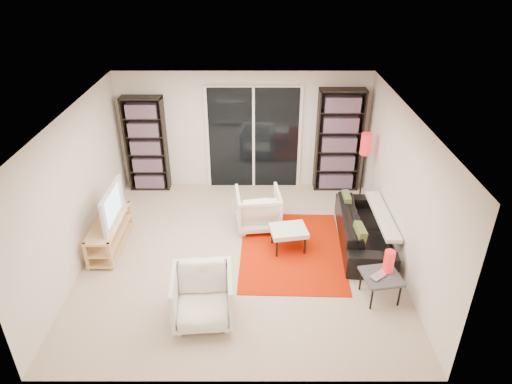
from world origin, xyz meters
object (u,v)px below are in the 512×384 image
(sofa, at_px, (364,229))
(ottoman, at_px, (289,231))
(armchair_front, at_px, (203,297))
(bookshelf_right, at_px, (339,141))
(tv_stand, at_px, (110,233))
(side_table, at_px, (381,278))
(floor_lamp, at_px, (365,151))
(bookshelf_left, at_px, (146,144))
(armchair_back, at_px, (258,209))

(sofa, bearing_deg, ottoman, 101.01)
(armchair_front, distance_m, ottoman, 2.04)
(bookshelf_right, xyz_separation_m, sofa, (0.17, -2.02, -0.76))
(ottoman, bearing_deg, sofa, 7.27)
(armchair_front, bearing_deg, sofa, 30.44)
(bookshelf_right, xyz_separation_m, tv_stand, (-4.09, -2.12, -0.79))
(side_table, distance_m, floor_lamp, 2.79)
(bookshelf_right, distance_m, armchair_front, 4.52)
(armchair_front, xyz_separation_m, floor_lamp, (2.73, 3.07, 0.78))
(sofa, xyz_separation_m, ottoman, (-1.29, -0.16, 0.05))
(tv_stand, distance_m, ottoman, 2.98)
(tv_stand, distance_m, floor_lamp, 4.75)
(bookshelf_left, bearing_deg, tv_stand, -96.53)
(armchair_back, relative_size, armchair_front, 0.96)
(sofa, xyz_separation_m, armchair_back, (-1.78, 0.54, 0.06))
(sofa, distance_m, armchair_front, 3.09)
(tv_stand, height_order, armchair_front, armchair_front)
(bookshelf_left, relative_size, bookshelf_right, 0.93)
(side_table, height_order, floor_lamp, floor_lamp)
(side_table, bearing_deg, bookshelf_left, 139.57)
(tv_stand, distance_m, armchair_back, 2.56)
(sofa, distance_m, side_table, 1.36)
(bookshelf_right, distance_m, sofa, 2.17)
(bookshelf_right, height_order, floor_lamp, bookshelf_right)
(armchair_back, bearing_deg, floor_lamp, -165.26)
(bookshelf_right, height_order, ottoman, bookshelf_right)
(ottoman, bearing_deg, bookshelf_right, 63.03)
(armchair_back, bearing_deg, bookshelf_right, -143.65)
(sofa, xyz_separation_m, side_table, (-0.05, -1.36, 0.07))
(bookshelf_right, xyz_separation_m, side_table, (0.12, -3.38, -0.69))
(ottoman, distance_m, side_table, 1.72)
(tv_stand, bearing_deg, bookshelf_right, 27.35)
(bookshelf_left, xyz_separation_m, bookshelf_right, (3.85, -0.00, 0.07))
(armchair_front, height_order, floor_lamp, floor_lamp)
(sofa, relative_size, ottoman, 3.06)
(sofa, bearing_deg, armchair_front, 128.74)
(side_table, bearing_deg, tv_stand, 163.25)
(sofa, bearing_deg, bookshelf_left, 67.03)
(bookshelf_left, bearing_deg, floor_lamp, -9.75)
(bookshelf_right, xyz_separation_m, floor_lamp, (0.36, -0.72, 0.10))
(armchair_back, height_order, ottoman, armchair_back)
(bookshelf_right, xyz_separation_m, ottoman, (-1.11, -2.19, -0.70))
(tv_stand, xyz_separation_m, ottoman, (2.98, -0.07, 0.08))
(bookshelf_right, relative_size, armchair_front, 2.56)
(tv_stand, relative_size, armchair_front, 1.64)
(bookshelf_left, distance_m, floor_lamp, 4.28)
(sofa, height_order, armchair_front, armchair_front)
(bookshelf_left, bearing_deg, sofa, -26.72)
(tv_stand, distance_m, side_table, 4.40)
(sofa, height_order, floor_lamp, floor_lamp)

